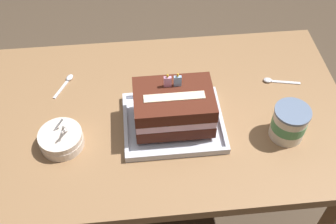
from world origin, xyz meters
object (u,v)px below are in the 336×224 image
at_px(foil_tray, 173,123).
at_px(serving_spoon_by_bowls, 67,81).
at_px(birthday_cake, 174,107).
at_px(ice_cream_tub, 289,123).
at_px(serving_spoon_near_tray, 273,81).
at_px(bowl_stack, 61,139).

distance_m(foil_tray, serving_spoon_by_bowls, 0.42).
relative_size(birthday_cake, ice_cream_tub, 2.13).
bearing_deg(serving_spoon_by_bowls, serving_spoon_near_tray, -5.81).
height_order(foil_tray, serving_spoon_near_tray, foil_tray).
xyz_separation_m(foil_tray, serving_spoon_by_bowls, (-0.35, 0.23, -0.00)).
bearing_deg(birthday_cake, ice_cream_tub, -12.17).
distance_m(foil_tray, serving_spoon_near_tray, 0.40).
bearing_deg(foil_tray, bowl_stack, -172.99).
height_order(foil_tray, birthday_cake, birthday_cake).
bearing_deg(serving_spoon_by_bowls, bowl_stack, -89.69).
height_order(birthday_cake, serving_spoon_near_tray, birthday_cake).
bearing_deg(birthday_cake, serving_spoon_by_bowls, 146.43).
bearing_deg(serving_spoon_near_tray, serving_spoon_by_bowls, 174.19).
relative_size(foil_tray, bowl_stack, 2.34).
relative_size(ice_cream_tub, serving_spoon_near_tray, 0.88).
distance_m(bowl_stack, ice_cream_tub, 0.69).
distance_m(bowl_stack, serving_spoon_by_bowls, 0.27).
relative_size(birthday_cake, serving_spoon_near_tray, 1.86).
bearing_deg(bowl_stack, serving_spoon_by_bowls, 90.31).
height_order(ice_cream_tub, serving_spoon_by_bowls, ice_cream_tub).
height_order(serving_spoon_near_tray, serving_spoon_by_bowls, serving_spoon_near_tray).
xyz_separation_m(serving_spoon_near_tray, serving_spoon_by_bowls, (-0.71, 0.07, -0.00)).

